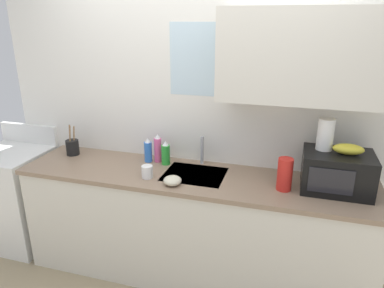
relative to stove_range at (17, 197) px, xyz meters
The scene contains 14 objects.
kitchen_wall_assembly 2.08m from the stove_range, ahead, with size 3.48×0.42×2.50m.
counter_unit 1.70m from the stove_range, ahead, with size 2.71×0.63×0.90m.
sink_faucet 1.82m from the stove_range, ahead, with size 0.03×0.03×0.23m, color #B2B5BA.
stove_range is the anchor object (origin of this frame).
microwave 2.78m from the stove_range, ahead, with size 0.46×0.35×0.27m.
banana_bunch 2.87m from the stove_range, ahead, with size 0.20×0.11×0.07m, color gold.
paper_towel_roll 2.75m from the stove_range, ahead, with size 0.11×0.11×0.22m, color white.
dish_soap_bottle_green 1.54m from the stove_range, ahead, with size 0.07×0.07×0.20m.
dish_soap_bottle_pink 1.47m from the stove_range, ahead, with size 0.06×0.06×0.24m.
dish_soap_bottle_blue 1.39m from the stove_range, ahead, with size 0.06×0.06×0.20m.
cereal_canister 2.44m from the stove_range, ahead, with size 0.10×0.10×0.23m, color red.
mug_white 1.48m from the stove_range, ahead, with size 0.08×0.08×0.10m, color white.
utensil_crock 0.78m from the stove_range, 11.33° to the left, with size 0.11×0.11×0.27m.
small_bowl 1.69m from the stove_range, ahead, with size 0.13×0.13×0.07m, color beige.
Camera 1 is at (0.70, -2.38, 2.03)m, focal length 33.40 mm.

